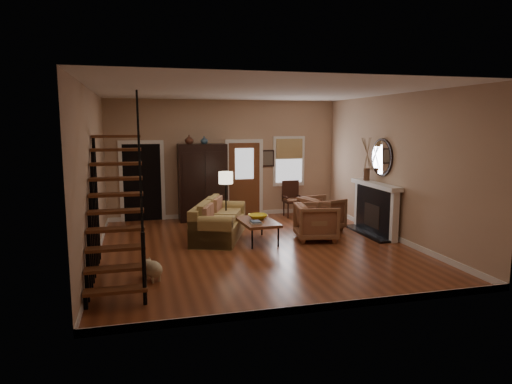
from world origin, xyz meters
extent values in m
plane|color=brown|center=(0.00, 0.00, 0.00)|extent=(7.00, 7.00, 0.00)
plane|color=white|center=(0.00, 0.00, 3.30)|extent=(7.00, 7.00, 0.00)
cube|color=tan|center=(0.00, 3.50, 1.65)|extent=(6.50, 0.04, 3.30)
cube|color=tan|center=(-3.25, 0.00, 1.65)|extent=(0.04, 7.00, 3.30)
cube|color=tan|center=(3.25, 0.00, 1.65)|extent=(0.04, 7.00, 3.30)
cube|color=black|center=(-2.30, 3.65, 1.05)|extent=(1.00, 0.36, 2.10)
cube|color=brown|center=(0.55, 3.48, 1.05)|extent=(0.90, 0.06, 2.10)
cube|color=silver|center=(1.90, 3.47, 1.55)|extent=(0.96, 0.06, 1.46)
cube|color=black|center=(3.13, 0.50, 0.57)|extent=(0.24, 1.60, 1.15)
cube|color=white|center=(3.07, 0.50, 1.20)|extent=(0.30, 1.95, 0.10)
cylinder|color=silver|center=(3.20, 0.50, 1.85)|extent=(0.05, 0.90, 0.90)
imported|color=#4C2619|center=(-1.05, 3.05, 2.22)|extent=(0.24, 0.24, 0.25)
imported|color=#334C60|center=(-0.65, 3.05, 2.21)|extent=(0.20, 0.20, 0.21)
imported|color=yellow|center=(0.21, 0.64, 0.54)|extent=(0.43, 0.43, 0.11)
imported|color=brown|center=(1.50, 0.31, 0.42)|extent=(1.06, 1.04, 0.84)
imported|color=brown|center=(2.00, 1.19, 0.42)|extent=(1.13, 1.11, 0.85)
camera|label=1|loc=(-2.40, -9.21, 2.64)|focal=32.00mm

